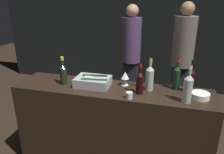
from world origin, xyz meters
TOP-DOWN VIEW (x-y plane):
  - wall_back_chalkboard at (0.00, 2.79)m, footprint 6.40×0.06m
  - bar_counter at (0.00, 0.25)m, footprint 2.13×0.50m
  - ice_bin_with_bottles at (-0.20, 0.26)m, footprint 0.37×0.26m
  - bowl_white at (0.89, 0.24)m, footprint 0.18×0.18m
  - wine_glass at (0.12, 0.37)m, footprint 0.09×0.09m
  - candle_votive at (0.23, 0.06)m, footprint 0.07×0.07m
  - white_wine_bottle at (0.75, 0.12)m, footprint 0.08×0.08m
  - red_wine_bottle_burgundy at (0.66, 0.41)m, footprint 0.07×0.07m
  - red_wine_bottle_black_foil at (0.80, 0.37)m, footprint 0.07×0.07m
  - red_wine_bottle_tall at (0.30, 0.20)m, footprint 0.07×0.07m
  - champagne_bottle at (-0.55, 0.23)m, footprint 0.08×0.08m
  - rose_wine_bottle at (0.39, 0.31)m, footprint 0.08×0.08m
  - person_in_hoodie at (0.77, 1.74)m, footprint 0.34×0.34m
  - person_blond_tee at (-0.08, 1.86)m, footprint 0.33×0.33m

SIDE VIEW (x-z plane):
  - bar_counter at x=0.00m, z-range 0.00..1.01m
  - person_blond_tee at x=-0.08m, z-range 0.12..1.92m
  - bowl_white at x=0.89m, z-range 1.01..1.07m
  - candle_votive at x=0.23m, z-range 1.01..1.07m
  - person_in_hoodie at x=0.77m, z-range 0.12..1.97m
  - ice_bin_with_bottles at x=-0.20m, z-range 1.01..1.12m
  - wine_glass at x=0.12m, z-range 1.04..1.20m
  - red_wine_bottle_tall at x=0.30m, z-range 0.98..1.29m
  - champagne_bottle at x=-0.55m, z-range 0.98..1.30m
  - red_wine_bottle_burgundy at x=0.66m, z-range 0.98..1.32m
  - rose_wine_bottle at x=0.39m, z-range 0.98..1.33m
  - red_wine_bottle_black_foil at x=0.80m, z-range 0.98..1.32m
  - white_wine_bottle at x=0.75m, z-range 0.98..1.33m
  - wall_back_chalkboard at x=0.00m, z-range 0.00..2.80m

